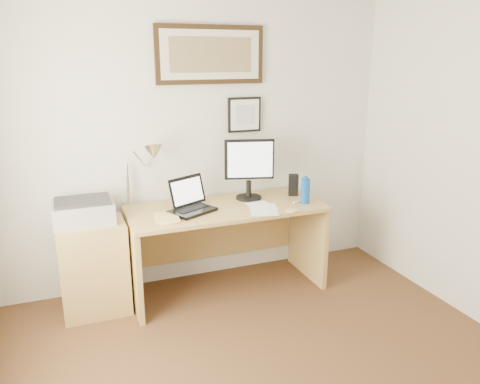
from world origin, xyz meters
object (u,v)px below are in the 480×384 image
laptop (191,203)px  printer (83,211)px  lcd_monitor (249,166)px  desk (223,230)px  water_bottle (305,191)px  side_cabinet (94,267)px  book (155,219)px

laptop → printer: 0.81m
laptop → printer: (-0.81, 0.08, 0.01)m
lcd_monitor → printer: (-1.37, -0.05, -0.22)m
desk → lcd_monitor: 0.59m
water_bottle → desk: size_ratio=0.13×
side_cabinet → book: bearing=-20.1°
water_bottle → desk: water_bottle is taller
book → lcd_monitor: bearing=15.8°
desk → printer: 1.15m
water_bottle → printer: bearing=172.3°
side_cabinet → printer: bearing=139.8°
side_cabinet → book: size_ratio=2.99×
printer → book: bearing=-21.9°
side_cabinet → printer: printer is taller
laptop → desk: bearing=14.9°
book → printer: bearing=158.1°
laptop → lcd_monitor: lcd_monitor is taller
desk → lcd_monitor: size_ratio=3.08×
water_bottle → book: water_bottle is taller
side_cabinet → water_bottle: 1.80m
laptop → printer: bearing=174.7°
book → desk: book is taller
lcd_monitor → printer: lcd_monitor is taller
water_bottle → book: (-1.26, 0.04, -0.10)m
printer → lcd_monitor: bearing=1.9°
side_cabinet → lcd_monitor: 1.49m
lcd_monitor → printer: size_ratio=1.18×
laptop → lcd_monitor: 0.61m
water_bottle → lcd_monitor: 0.52m
side_cabinet → laptop: laptop is taller
book → printer: (-0.50, 0.20, 0.06)m
desk → lcd_monitor: lcd_monitor is taller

